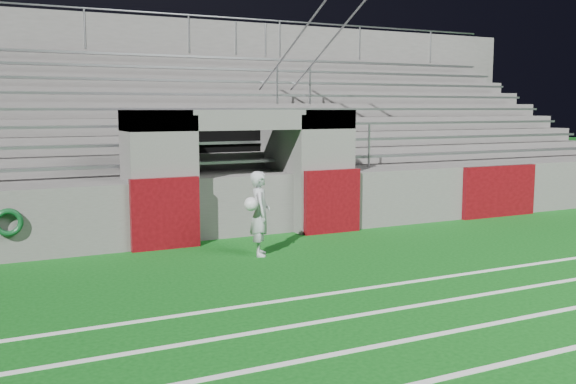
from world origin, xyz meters
TOP-DOWN VIEW (x-y plane):
  - ground at (0.00, 0.00)m, footprint 90.00×90.00m
  - stadium_structure at (0.00, 7.97)m, footprint 26.00×8.48m
  - goalkeeper_with_ball at (-0.43, 1.67)m, footprint 0.65×0.65m
  - hose_coil at (-4.50, 2.93)m, footprint 0.49×0.14m

SIDE VIEW (x-z plane):
  - ground at x=0.00m, z-range 0.00..0.00m
  - hose_coil at x=-4.50m, z-range 0.48..0.96m
  - goalkeeper_with_ball at x=-0.43m, z-range 0.01..1.53m
  - stadium_structure at x=0.00m, z-range -1.22..4.20m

